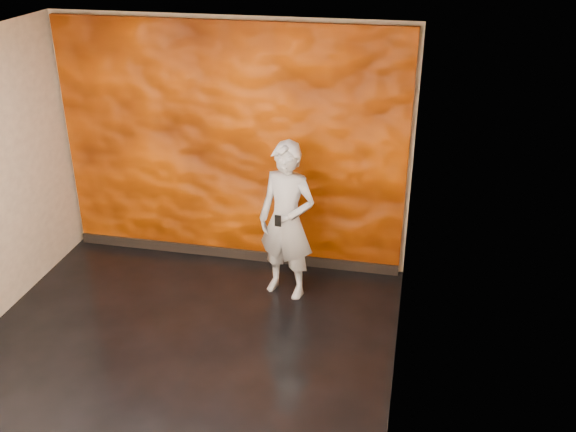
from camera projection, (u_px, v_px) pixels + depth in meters
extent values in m
cube|color=black|center=(176.00, 358.00, 5.99)|extent=(4.00, 4.00, 0.01)
cube|color=tan|center=(231.00, 145.00, 7.13)|extent=(4.00, 0.02, 2.80)
cube|color=tan|center=(30.00, 380.00, 3.62)|extent=(4.00, 0.02, 2.80)
cube|color=tan|center=(404.00, 248.00, 5.00)|extent=(0.02, 4.00, 2.80)
cube|color=white|center=(147.00, 56.00, 4.76)|extent=(4.00, 4.00, 0.01)
cube|color=#E15300|center=(230.00, 148.00, 7.11)|extent=(3.90, 0.06, 2.75)
cube|color=black|center=(234.00, 253.00, 7.65)|extent=(3.90, 0.04, 0.12)
imported|color=#989DA6|center=(287.00, 221.00, 6.64)|extent=(0.71, 0.56, 1.71)
cube|color=black|center=(278.00, 221.00, 6.40)|extent=(0.07, 0.02, 0.12)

